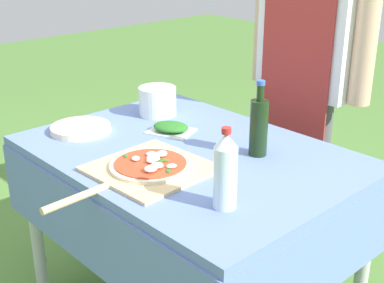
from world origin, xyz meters
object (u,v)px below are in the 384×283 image
(prep_table, at_px, (189,174))
(oil_bottle, at_px, (259,126))
(herb_container, at_px, (171,128))
(person_cook, at_px, (309,60))
(mixing_tub, at_px, (158,101))
(water_bottle, at_px, (225,171))
(plate_stack, at_px, (81,128))
(pizza_on_peel, at_px, (148,168))

(prep_table, xyz_separation_m, oil_bottle, (0.20, 0.16, 0.21))
(prep_table, relative_size, herb_container, 5.82)
(person_cook, distance_m, mixing_tub, 0.70)
(herb_container, relative_size, mixing_tub, 1.29)
(oil_bottle, relative_size, water_bottle, 1.11)
(herb_container, bearing_deg, oil_bottle, 11.84)
(water_bottle, height_order, mixing_tub, water_bottle)
(prep_table, xyz_separation_m, plate_stack, (-0.44, -0.19, 0.11))
(herb_container, xyz_separation_m, mixing_tub, (-0.20, 0.10, 0.04))
(mixing_tub, bearing_deg, plate_stack, -97.75)
(pizza_on_peel, bearing_deg, water_bottle, -0.30)
(pizza_on_peel, bearing_deg, oil_bottle, 65.43)
(person_cook, height_order, herb_container, person_cook)
(herb_container, bearing_deg, person_cook, 76.31)
(plate_stack, bearing_deg, water_bottle, -1.82)
(oil_bottle, bearing_deg, person_cook, 110.55)
(pizza_on_peel, relative_size, oil_bottle, 2.18)
(plate_stack, bearing_deg, prep_table, 22.89)
(water_bottle, bearing_deg, oil_bottle, 117.20)
(pizza_on_peel, relative_size, plate_stack, 2.48)
(person_cook, distance_m, herb_container, 0.72)
(pizza_on_peel, xyz_separation_m, plate_stack, (-0.49, 0.04, -0.00))
(prep_table, bearing_deg, pizza_on_peel, -79.74)
(water_bottle, height_order, herb_container, water_bottle)
(prep_table, distance_m, herb_container, 0.24)
(plate_stack, bearing_deg, herb_container, 45.98)
(person_cook, xyz_separation_m, pizza_on_peel, (0.07, -0.98, -0.20))
(person_cook, bearing_deg, plate_stack, 65.71)
(water_bottle, bearing_deg, pizza_on_peel, -177.96)
(water_bottle, xyz_separation_m, mixing_tub, (-0.78, 0.39, -0.06))
(prep_table, distance_m, water_bottle, 0.49)
(water_bottle, bearing_deg, prep_table, 151.12)
(person_cook, height_order, water_bottle, person_cook)
(person_cook, bearing_deg, oil_bottle, 110.30)
(prep_table, distance_m, oil_bottle, 0.33)
(person_cook, relative_size, oil_bottle, 5.99)
(prep_table, bearing_deg, mixing_tub, 156.05)
(mixing_tub, bearing_deg, prep_table, -23.95)
(pizza_on_peel, distance_m, oil_bottle, 0.43)
(pizza_on_peel, relative_size, water_bottle, 2.42)
(prep_table, distance_m, person_cook, 0.82)
(prep_table, xyz_separation_m, mixing_tub, (-0.40, 0.18, 0.16))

